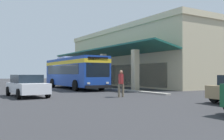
{
  "coord_description": "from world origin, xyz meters",
  "views": [
    {
      "loc": [
        26.6,
        -8.02,
        1.53
      ],
      "look_at": [
        5.48,
        4.71,
        1.9
      ],
      "focal_mm": 41.04,
      "sensor_mm": 36.0,
      "label": 1
    }
  ],
  "objects_px": {
    "transit_bus": "(74,71)",
    "pedestrian": "(121,82)",
    "parked_sedan_white": "(27,85)",
    "potted_palm": "(81,80)"
  },
  "relations": [
    {
      "from": "transit_bus",
      "to": "potted_palm",
      "type": "distance_m",
      "value": 7.59
    },
    {
      "from": "transit_bus",
      "to": "parked_sedan_white",
      "type": "distance_m",
      "value": 9.52
    },
    {
      "from": "transit_bus",
      "to": "potted_palm",
      "type": "relative_size",
      "value": 4.09
    },
    {
      "from": "parked_sedan_white",
      "to": "pedestrian",
      "type": "xyz_separation_m",
      "value": [
        3.53,
        5.23,
        0.25
      ]
    },
    {
      "from": "transit_bus",
      "to": "pedestrian",
      "type": "distance_m",
      "value": 10.67
    },
    {
      "from": "potted_palm",
      "to": "transit_bus",
      "type": "bearing_deg",
      "value": -29.73
    },
    {
      "from": "transit_bus",
      "to": "pedestrian",
      "type": "relative_size",
      "value": 6.38
    },
    {
      "from": "potted_palm",
      "to": "pedestrian",
      "type": "bearing_deg",
      "value": -15.61
    },
    {
      "from": "transit_bus",
      "to": "parked_sedan_white",
      "type": "relative_size",
      "value": 2.52
    },
    {
      "from": "pedestrian",
      "to": "potted_palm",
      "type": "distance_m",
      "value": 17.76
    }
  ]
}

